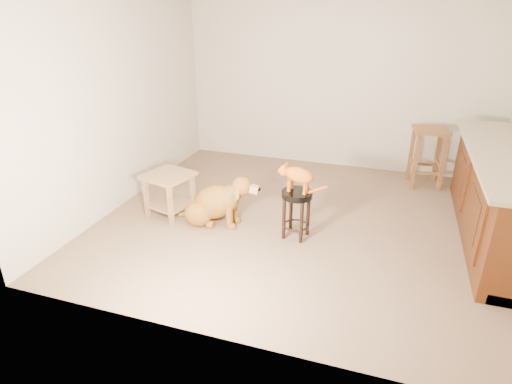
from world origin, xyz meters
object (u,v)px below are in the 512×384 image
(padded_stool, at_px, (297,205))
(wood_stool, at_px, (427,156))
(golden_retriever, at_px, (215,203))
(tabby_kitten, at_px, (297,175))
(side_table, at_px, (169,188))

(padded_stool, distance_m, wood_stool, 2.32)
(padded_stool, relative_size, golden_retriever, 0.52)
(wood_stool, distance_m, golden_retriever, 2.94)
(wood_stool, xyz_separation_m, tabby_kitten, (-1.33, -1.91, 0.29))
(padded_stool, height_order, wood_stool, wood_stool)
(wood_stool, xyz_separation_m, side_table, (-2.83, -1.86, -0.08))
(padded_stool, xyz_separation_m, golden_retriever, (-0.93, 0.02, -0.13))
(side_table, height_order, tabby_kitten, tabby_kitten)
(wood_stool, relative_size, side_table, 1.31)
(tabby_kitten, bearing_deg, golden_retriever, -173.20)
(padded_stool, distance_m, side_table, 1.51)
(tabby_kitten, bearing_deg, padded_stool, -5.72)
(side_table, bearing_deg, golden_retriever, -2.54)
(side_table, bearing_deg, wood_stool, 33.30)
(golden_retriever, bearing_deg, tabby_kitten, -1.97)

